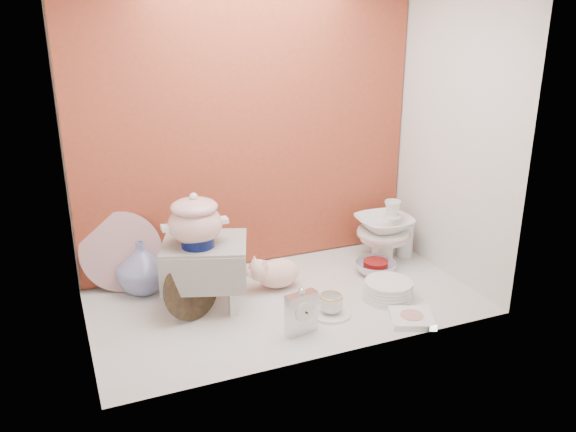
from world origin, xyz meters
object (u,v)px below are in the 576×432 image
object	(u,v)px
mantel_clock	(301,311)
plush_pig	(278,273)
dinner_plate_stack	(388,290)
gold_rim_teacup	(331,303)
blue_white_vase	(142,267)
porcelain_tower	(384,231)
step_stool	(206,274)
floral_platter	(121,252)
soup_tureen	(195,219)
crystal_bowl	(375,268)

from	to	relation	value
mantel_clock	plush_pig	distance (m)	0.44
dinner_plate_stack	gold_rim_teacup	bearing A→B (deg)	-173.11
blue_white_vase	mantel_clock	size ratio (longest dim) A/B	1.26
dinner_plate_stack	porcelain_tower	xyz separation A→B (m)	(0.21, 0.41, 0.12)
step_stool	floral_platter	distance (m)	0.47
step_stool	porcelain_tower	distance (m)	1.04
floral_platter	gold_rim_teacup	size ratio (longest dim) A/B	3.53
floral_platter	mantel_clock	bearing A→B (deg)	-48.78
soup_tureen	gold_rim_teacup	world-z (taller)	soup_tureen
dinner_plate_stack	porcelain_tower	bearing A→B (deg)	62.31
plush_pig	soup_tureen	bearing A→B (deg)	-152.75
mantel_clock	porcelain_tower	xyz separation A→B (m)	(0.73, 0.54, 0.07)
step_stool	floral_platter	xyz separation A→B (m)	(-0.34, 0.33, 0.04)
step_stool	soup_tureen	xyz separation A→B (m)	(-0.04, -0.02, 0.28)
plush_pig	gold_rim_teacup	bearing A→B (deg)	-50.64
blue_white_vase	dinner_plate_stack	world-z (taller)	blue_white_vase
dinner_plate_stack	crystal_bowl	distance (m)	0.27
dinner_plate_stack	crystal_bowl	xyz separation A→B (m)	(0.08, 0.26, -0.01)
mantel_clock	plush_pig	xyz separation A→B (m)	(0.07, 0.44, -0.02)
soup_tureen	crystal_bowl	xyz separation A→B (m)	(0.94, 0.00, -0.41)
mantel_clock	floral_platter	bearing A→B (deg)	120.27
step_stool	crystal_bowl	bearing A→B (deg)	18.60
floral_platter	gold_rim_teacup	bearing A→B (deg)	-37.62
soup_tureen	porcelain_tower	world-z (taller)	soup_tureen
mantel_clock	porcelain_tower	bearing A→B (deg)	25.66
floral_platter	plush_pig	distance (m)	0.77
soup_tureen	plush_pig	size ratio (longest dim) A/B	1.04
blue_white_vase	plush_pig	xyz separation A→B (m)	(0.62, -0.22, -0.05)
soup_tureen	mantel_clock	bearing A→B (deg)	-48.35
step_stool	plush_pig	bearing A→B (deg)	24.58
dinner_plate_stack	mantel_clock	bearing A→B (deg)	-165.45
soup_tureen	gold_rim_teacup	size ratio (longest dim) A/B	2.53
plush_pig	crystal_bowl	distance (m)	0.53
soup_tureen	gold_rim_teacup	distance (m)	0.72
step_stool	porcelain_tower	size ratio (longest dim) A/B	1.11
soup_tureen	dinner_plate_stack	xyz separation A→B (m)	(0.86, -0.26, -0.40)
gold_rim_teacup	soup_tureen	bearing A→B (deg)	150.99
crystal_bowl	porcelain_tower	size ratio (longest dim) A/B	0.63
mantel_clock	porcelain_tower	world-z (taller)	porcelain_tower
step_stool	dinner_plate_stack	xyz separation A→B (m)	(0.82, -0.27, -0.11)
blue_white_vase	soup_tureen	bearing A→B (deg)	-52.17
plush_pig	porcelain_tower	distance (m)	0.67
dinner_plate_stack	porcelain_tower	size ratio (longest dim) A/B	0.73
blue_white_vase	porcelain_tower	xyz separation A→B (m)	(1.28, -0.12, 0.04)
blue_white_vase	gold_rim_teacup	world-z (taller)	blue_white_vase
mantel_clock	gold_rim_teacup	distance (m)	0.21
gold_rim_teacup	mantel_clock	bearing A→B (deg)	-153.33
floral_platter	blue_white_vase	size ratio (longest dim) A/B	1.52
step_stool	mantel_clock	bearing A→B (deg)	-33.76
step_stool	mantel_clock	size ratio (longest dim) A/B	1.81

